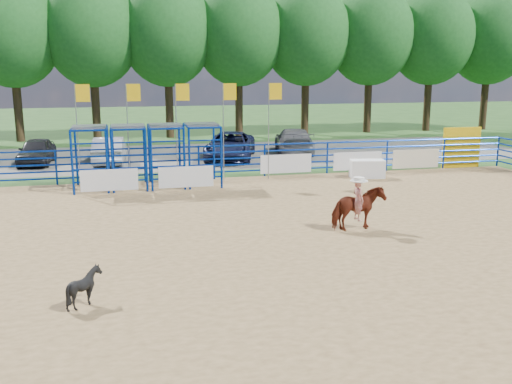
# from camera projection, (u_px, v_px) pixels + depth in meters

# --- Properties ---
(ground) EXTENTS (120.00, 120.00, 0.00)m
(ground) POSITION_uv_depth(u_px,v_px,m) (245.00, 246.00, 15.80)
(ground) COLOR #325923
(ground) RESTS_ON ground
(arena_dirt) EXTENTS (30.00, 20.00, 0.02)m
(arena_dirt) POSITION_uv_depth(u_px,v_px,m) (245.00, 246.00, 15.80)
(arena_dirt) COLOR #9D7E4E
(arena_dirt) RESTS_ON ground
(gravel_strip) EXTENTS (40.00, 10.00, 0.01)m
(gravel_strip) POSITION_uv_depth(u_px,v_px,m) (183.00, 156.00, 31.99)
(gravel_strip) COLOR #67665C
(gravel_strip) RESTS_ON ground
(announcer_table) EXTENTS (1.60, 0.94, 0.80)m
(announcer_table) POSITION_uv_depth(u_px,v_px,m) (367.00, 169.00, 25.49)
(announcer_table) COLOR white
(announcer_table) RESTS_ON arena_dirt
(horse_and_rider) EXTENTS (1.68, 0.97, 2.25)m
(horse_and_rider) POSITION_uv_depth(u_px,v_px,m) (358.00, 205.00, 17.13)
(horse_and_rider) COLOR maroon
(horse_and_rider) RESTS_ON arena_dirt
(calf) EXTENTS (0.75, 0.67, 0.81)m
(calf) POSITION_uv_depth(u_px,v_px,m) (85.00, 287.00, 11.73)
(calf) COLOR black
(calf) RESTS_ON arena_dirt
(car_a) EXTENTS (1.75, 3.94, 1.32)m
(car_a) POSITION_uv_depth(u_px,v_px,m) (37.00, 151.00, 29.13)
(car_a) COLOR black
(car_a) RESTS_ON gravel_strip
(car_b) EXTENTS (1.67, 4.27, 1.39)m
(car_b) POSITION_uv_depth(u_px,v_px,m) (110.00, 150.00, 29.24)
(car_b) COLOR #96999F
(car_b) RESTS_ON gravel_strip
(car_c) EXTENTS (3.77, 5.68, 1.45)m
(car_c) POSITION_uv_depth(u_px,v_px,m) (230.00, 146.00, 30.64)
(car_c) COLOR #161A38
(car_c) RESTS_ON gravel_strip
(car_d) EXTENTS (2.99, 5.30, 1.45)m
(car_d) POSITION_uv_depth(u_px,v_px,m) (294.00, 141.00, 32.73)
(car_d) COLOR #535355
(car_d) RESTS_ON gravel_strip
(perimeter_fence) EXTENTS (30.10, 20.10, 1.50)m
(perimeter_fence) POSITION_uv_depth(u_px,v_px,m) (245.00, 220.00, 15.64)
(perimeter_fence) COLOR #062A93
(perimeter_fence) RESTS_ON ground
(chute_assembly) EXTENTS (19.32, 2.41, 4.20)m
(chute_assembly) POSITION_uv_depth(u_px,v_px,m) (156.00, 156.00, 23.54)
(chute_assembly) COLOR #062A93
(chute_assembly) RESTS_ON ground
(treeline) EXTENTS (56.40, 6.40, 11.24)m
(treeline) POSITION_uv_depth(u_px,v_px,m) (167.00, 28.00, 38.96)
(treeline) COLOR #3F2B19
(treeline) RESTS_ON ground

